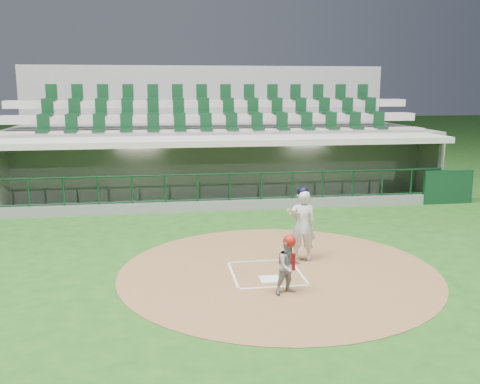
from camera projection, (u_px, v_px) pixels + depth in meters
The scene contains 8 objects.
ground at pixel (264, 269), 12.22m from camera, with size 120.00×120.00×0.00m, color #1C4814.
dirt_circle at pixel (278, 271), 12.07m from camera, with size 7.20×7.20×0.01m, color brown.
home_plate at pixel (270, 279), 11.54m from camera, with size 0.43×0.43×0.02m, color white.
batter_box_chalk at pixel (266, 273), 11.92m from camera, with size 1.55×1.80×0.01m.
dugout_structure at pixel (225, 173), 19.64m from camera, with size 16.40×3.70×3.00m.
seating_deck at pixel (215, 151), 22.52m from camera, with size 17.00×6.72×5.15m.
batter at pixel (302, 224), 12.65m from camera, with size 0.88×0.89×1.80m.
catcher at pixel (289, 265), 10.68m from camera, with size 0.66×0.59×1.22m.
Camera 1 is at (-2.26, -11.43, 4.12)m, focal length 40.00 mm.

